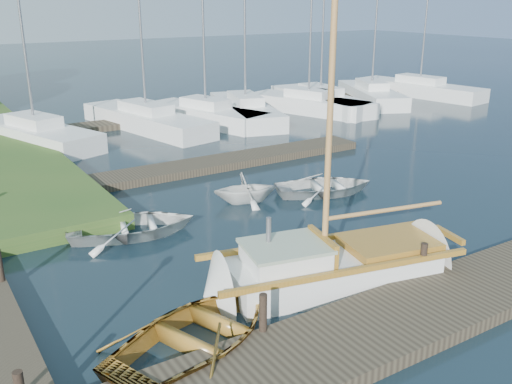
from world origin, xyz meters
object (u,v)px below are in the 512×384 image
dinghy (199,329)px  marina_boat_3 (245,109)px  sailboat (337,268)px  tender_a (131,223)px  tender_c (325,184)px  marina_boat_2 (206,113)px  mooring_post_1 (263,313)px  marina_boat_7 (420,88)px  marina_boat_1 (146,119)px  tender_b (246,186)px  marina_boat_6 (371,93)px  marina_boat_5 (320,99)px  marina_boat_0 (35,133)px  marina_boat_4 (309,103)px  mooring_post_2 (423,259)px

dinghy → marina_boat_3: (12.38, 18.62, 0.14)m
sailboat → tender_a: 6.25m
tender_c → marina_boat_2: 12.77m
mooring_post_1 → marina_boat_7: size_ratio=0.06×
dinghy → marina_boat_1: marina_boat_1 is taller
tender_a → marina_boat_7: bearing=-49.7°
dinghy → marina_boat_2: size_ratio=0.37×
tender_b → marina_boat_6: marina_boat_6 is taller
sailboat → marina_boat_5: bearing=64.5°
dinghy → marina_boat_2: 21.10m
tender_c → tender_b: bearing=94.5°
sailboat → marina_boat_1: (2.56, 18.40, 0.21)m
tender_a → marina_boat_5: bearing=-39.1°
marina_boat_0 → tender_a: bearing=160.5°
tender_b → tender_c: tender_b is taller
mooring_post_1 → tender_c: bearing=43.8°
tender_a → marina_boat_3: bearing=-28.5°
tender_b → marina_boat_4: 16.21m
dinghy → marina_boat_2: (9.88, 18.64, 0.15)m
sailboat → marina_boat_0: marina_boat_0 is taller
marina_boat_4 → marina_boat_5: 1.58m
tender_a → marina_boat_6: (21.35, 12.82, 0.19)m
marina_boat_4 → marina_boat_7: 10.22m
marina_boat_6 → marina_boat_7: (4.51, -0.02, 0.01)m
marina_boat_5 → mooring_post_2: bearing=153.3°
dinghy → marina_boat_6: marina_boat_6 is taller
marina_boat_1 → marina_boat_3: (5.75, -0.49, 0.01)m
marina_boat_6 → mooring_post_2: bearing=163.7°
sailboat → marina_boat_2: size_ratio=0.89×
marina_boat_3 → tender_a: bearing=153.5°
marina_boat_0 → tender_b: bearing=-180.0°
dinghy → marina_boat_0: (1.00, 18.74, 0.15)m
mooring_post_2 → tender_c: 6.98m
mooring_post_2 → marina_boat_2: bearing=77.5°
marina_boat_4 → mooring_post_1: bearing=121.1°
dinghy → tender_b: (5.17, 6.74, 0.14)m
marina_boat_0 → marina_boat_6: 21.27m
mooring_post_1 → marina_boat_0: (-0.14, 19.29, -0.13)m
mooring_post_1 → tender_b: (4.03, 7.28, -0.13)m
sailboat → tender_a: sailboat is taller
marina_boat_1 → marina_boat_7: bearing=-102.4°
mooring_post_2 → tender_c: (2.34, 6.57, -0.34)m
dinghy → tender_c: (7.97, 6.02, -0.07)m
mooring_post_1 → marina_boat_3: (11.25, 19.16, -0.13)m
tender_c → marina_boat_1: size_ratio=0.35×
mooring_post_1 → dinghy: 1.29m
marina_boat_0 → marina_boat_5: marina_boat_0 is taller
marina_boat_4 → marina_boat_6: (5.69, 0.67, -0.01)m
sailboat → marina_boat_3: size_ratio=0.90×
marina_boat_6 → tender_a: bearing=145.2°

